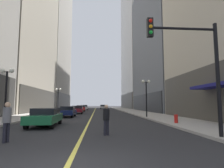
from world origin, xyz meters
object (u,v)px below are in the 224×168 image
car_navy (68,111)px  street_lamp_right_mid (146,90)px  pedestrian_in_black_coat (106,117)px  traffic_light_near_right (196,59)px  car_red (81,108)px  pedestrian_in_grey_suit (7,119)px  car_green (46,116)px  car_white (84,107)px  street_lamp_left_far (58,95)px  car_maroon (77,109)px  street_lamp_left_near (6,83)px  fire_hydrant_right (176,120)px  car_silver (103,107)px

car_navy → street_lamp_right_mid: street_lamp_right_mid is taller
pedestrian_in_black_coat → traffic_light_near_right: traffic_light_near_right is taller
car_red → pedestrian_in_grey_suit: size_ratio=2.40×
car_green → car_white: 36.67m
car_red → pedestrian_in_black_coat: 31.28m
pedestrian_in_black_coat → street_lamp_left_far: size_ratio=0.36×
car_maroon → pedestrian_in_black_coat: size_ratio=2.83×
car_green → pedestrian_in_black_coat: size_ratio=3.00×
street_lamp_left_near → fire_hydrant_right: size_ratio=5.54×
car_red → car_silver: (5.31, 19.16, 0.00)m
pedestrian_in_black_coat → car_red: bearing=97.6°
car_maroon → street_lamp_right_mid: street_lamp_right_mid is taller
car_red → pedestrian_in_grey_suit: (-0.20, -32.57, 0.28)m
pedestrian_in_grey_suit → street_lamp_right_mid: size_ratio=0.39×
car_navy → pedestrian_in_black_coat: bearing=-73.3°
street_lamp_left_near → pedestrian_in_grey_suit: bearing=-64.0°
car_green → car_silver: 46.11m
car_red → street_lamp_left_far: bearing=-118.3°
street_lamp_right_mid → pedestrian_in_black_coat: bearing=-114.3°
car_silver → pedestrian_in_black_coat: bearing=-91.3°
car_silver → car_white: bearing=-120.1°
traffic_light_near_right → car_white: bearing=100.9°
car_red → fire_hydrant_right: 28.34m
car_red → fire_hydrant_right: (9.80, -26.59, -0.32)m
car_red → street_lamp_left_far: 7.79m
car_silver → street_lamp_left_far: bearing=-108.9°
car_white → car_silver: bearing=59.9°
traffic_light_near_right → car_green: bearing=144.2°
car_navy → car_red: bearing=89.8°
street_lamp_left_near → street_lamp_right_mid: 14.23m
car_maroon → street_lamp_left_far: street_lamp_left_far is taller
car_white → street_lamp_left_far: size_ratio=1.02×
car_navy → street_lamp_left_near: (-3.44, -8.79, 2.54)m
car_white → fire_hydrant_right: (9.79, -36.63, -0.32)m
car_maroon → car_silver: size_ratio=0.93×
street_lamp_left_near → traffic_light_near_right: bearing=-30.4°
car_red → fire_hydrant_right: bearing=-69.8°
car_white → pedestrian_in_black_coat: 41.25m
fire_hydrant_right → pedestrian_in_grey_suit: bearing=-149.1°
pedestrian_in_black_coat → traffic_light_near_right: bearing=-22.6°
car_silver → fire_hydrant_right: 45.96m
fire_hydrant_right → car_navy: bearing=135.9°
car_navy → street_lamp_right_mid: 10.03m
car_silver → street_lamp_left_near: size_ratio=1.09×
car_silver → street_lamp_right_mid: street_lamp_right_mid is taller
car_red → car_silver: size_ratio=0.85×
street_lamp_left_far → traffic_light_near_right: bearing=-65.9°
car_red → street_lamp_right_mid: 21.83m
car_white → fire_hydrant_right: bearing=-75.0°
car_maroon → street_lamp_left_far: 5.38m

